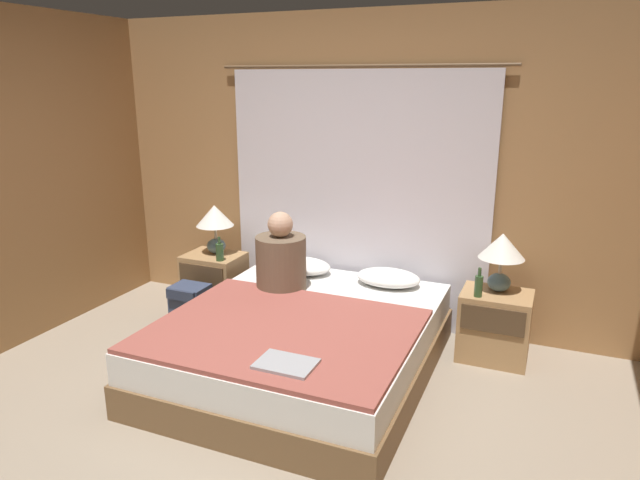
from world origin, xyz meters
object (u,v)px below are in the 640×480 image
Objects in this scene: lamp_left at (215,220)px; laptop_on_bed at (286,364)px; lamp_right at (502,252)px; beer_bottle_on_right_stand at (479,285)px; backpack_on_floor at (190,304)px; nightstand_left at (215,282)px; beer_bottle_on_left_stand at (220,252)px; nightstand_right at (494,326)px; pillow_left at (301,266)px; bed at (303,344)px; person_left_in_bed at (281,259)px; pillow_right at (388,278)px.

lamp_left reaches higher than laptop_on_bed.
lamp_right is at bearing 57.89° from laptop_on_bed.
lamp_right reaches higher than beer_bottle_on_right_stand.
backpack_on_floor is (-2.24, -0.29, -0.38)m from beer_bottle_on_right_stand.
beer_bottle_on_left_stand is at bearing -38.82° from nightstand_left.
backpack_on_floor is at bearing 142.80° from laptop_on_bed.
backpack_on_floor is (-0.11, -0.29, -0.38)m from beer_bottle_on_left_stand.
nightstand_right is 1.01× the size of pillow_left.
nightstand_left is 0.38m from beer_bottle_on_left_stand.
bed is 4.65× the size of lamp_right.
pillow_right is at bearing 28.38° from person_left_in_bed.
lamp_left is at bearing 133.11° from laptop_on_bed.
pillow_right is (-0.82, 0.05, 0.24)m from nightstand_right.
backpack_on_floor is (-0.80, -0.07, -0.47)m from person_left_in_bed.
person_left_in_bed is (0.84, -0.34, 0.42)m from nightstand_left.
lamp_left and lamp_right have the same top height.
bed is 1.29m from beer_bottle_on_right_stand.
nightstand_left is 0.84× the size of person_left_in_bed.
pillow_right is at bearing -0.08° from lamp_left.
laptop_on_bed is (-0.14, -1.52, -0.02)m from pillow_right.
bed is at bearing -15.46° from backpack_on_floor.
person_left_in_bed is at bearing 4.91° from backpack_on_floor.
pillow_left is at bearing -179.92° from lamp_right.
laptop_on_bed is (1.28, -1.36, -0.11)m from beer_bottle_on_left_stand.
lamp_left is 0.86× the size of pillow_right.
beer_bottle_on_right_stand is at bearing -125.26° from lamp_right.
backpack_on_floor is (-1.16, 0.32, -0.01)m from bed.
pillow_left is 2.42× the size of beer_bottle_on_left_stand.
beer_bottle_on_right_stand is (2.27, -0.17, -0.21)m from lamp_left.
laptop_on_bed is at bearing -62.27° from person_left_in_bed.
laptop_on_bed is at bearing -46.89° from lamp_left.
pillow_left is 1.46m from beer_bottle_on_right_stand.
beer_bottle_on_left_stand is 0.98× the size of beer_bottle_on_right_stand.
nightstand_left is 1.01× the size of pillow_right.
backpack_on_floor is at bearing -149.64° from pillow_left.
lamp_left reaches higher than beer_bottle_on_right_stand.
lamp_left reaches higher than nightstand_left.
bed is 4.00× the size of pillow_left.
beer_bottle_on_right_stand is 0.58× the size of backpack_on_floor.
lamp_left is 2.12m from laptop_on_bed.
nightstand_right is 2.45m from lamp_left.
laptop_on_bed is 1.78m from backpack_on_floor.
pillow_right is (-0.82, -0.00, -0.31)m from lamp_right.
person_left_in_bed is (0.84, -0.40, -0.13)m from lamp_left.
pillow_right is at bearing 0.00° from pillow_left.
beer_bottle_on_right_stand reaches higher than bed.
nightstand_right is at bearing 31.56° from bed.
person_left_in_bed is at bearing -165.67° from lamp_right.
lamp_right is at bearing 0.00° from lamp_left.
nightstand_left is 1.00× the size of nightstand_right.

